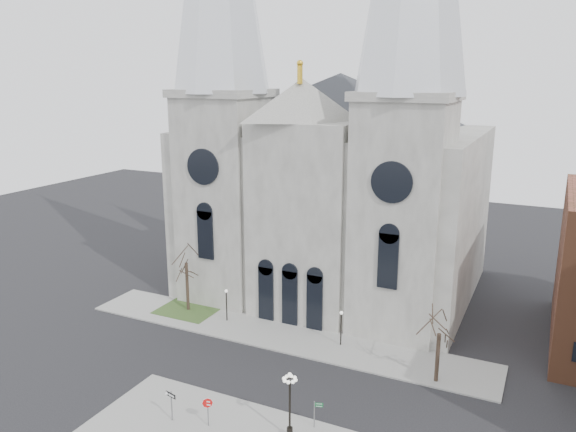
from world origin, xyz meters
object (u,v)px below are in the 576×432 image
at_px(one_way_sign, 171,401).
at_px(street_name_sign, 316,412).
at_px(globe_lamp, 290,397).
at_px(stop_sign, 208,405).

xyz_separation_m(one_way_sign, street_name_sign, (9.41, 3.60, -0.33)).
distance_m(globe_lamp, one_way_sign, 8.62).
bearing_deg(one_way_sign, globe_lamp, 25.99).
distance_m(stop_sign, globe_lamp, 5.96).
bearing_deg(one_way_sign, street_name_sign, 34.38).
bearing_deg(globe_lamp, stop_sign, -167.21).
xyz_separation_m(stop_sign, globe_lamp, (5.64, 1.28, 1.45)).
xyz_separation_m(globe_lamp, one_way_sign, (-8.29, -1.84, -1.49)).
bearing_deg(street_name_sign, one_way_sign, -179.59).
bearing_deg(street_name_sign, globe_lamp, -143.13).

